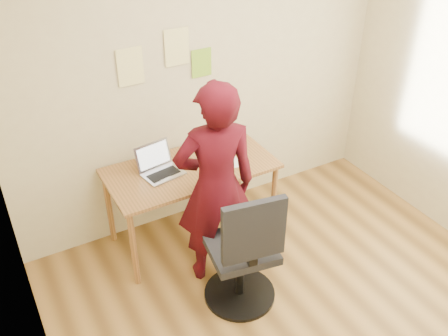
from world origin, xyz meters
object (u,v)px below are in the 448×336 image
laptop (159,167)px  person (216,187)px  phone (224,170)px  office_chair (244,258)px  desk (191,176)px

laptop → person: size_ratio=0.21×
phone → person: size_ratio=0.08×
laptop → phone: 0.52m
laptop → office_chair: (0.24, -0.94, -0.33)m
laptop → office_chair: 1.03m
office_chair → person: bearing=101.8°
desk → phone: 0.29m
desk → laptop: bearing=168.6°
laptop → person: 0.59m
desk → laptop: laptop is taller
laptop → office_chair: size_ratio=0.34×
phone → office_chair: bearing=-104.2°
person → office_chair: bearing=106.7°
desk → person: size_ratio=0.82×
office_chair → person: person is taller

